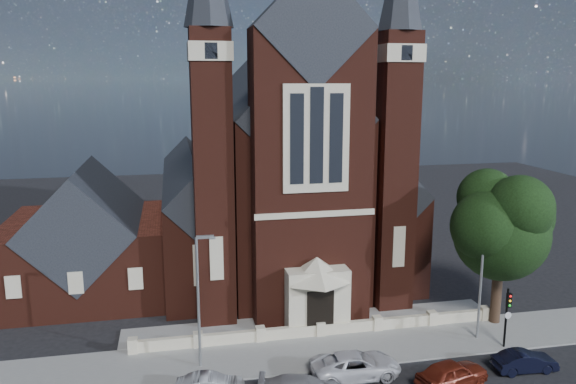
{
  "coord_description": "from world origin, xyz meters",
  "views": [
    {
      "loc": [
        -9.18,
        -26.94,
        16.79
      ],
      "look_at": [
        -1.02,
        12.0,
        8.75
      ],
      "focal_mm": 35.0,
      "sensor_mm": 36.0,
      "label": 1
    }
  ],
  "objects_px": {
    "car_white_suv": "(356,365)",
    "car_dark_red": "(452,373)",
    "church": "(274,174)",
    "street_lamp_right": "(483,272)",
    "car_navy": "(525,361)",
    "parish_hall": "(87,244)",
    "street_tree": "(505,228)",
    "street_lamp_left": "(200,294)",
    "traffic_signal": "(507,310)"
  },
  "relations": [
    {
      "from": "parish_hall",
      "to": "car_dark_red",
      "type": "distance_m",
      "value": 28.88
    },
    {
      "from": "parish_hall",
      "to": "street_tree",
      "type": "distance_m",
      "value": 31.27
    },
    {
      "from": "car_white_suv",
      "to": "car_navy",
      "type": "bearing_deg",
      "value": -98.26
    },
    {
      "from": "church",
      "to": "street_tree",
      "type": "distance_m",
      "value": 21.38
    },
    {
      "from": "parish_hall",
      "to": "street_lamp_right",
      "type": "height_order",
      "value": "parish_hall"
    },
    {
      "from": "street_tree",
      "to": "car_dark_red",
      "type": "bearing_deg",
      "value": -136.69
    },
    {
      "from": "street_tree",
      "to": "street_lamp_left",
      "type": "xyz_separation_m",
      "value": [
        -20.51,
        -1.71,
        -2.36
      ]
    },
    {
      "from": "street_tree",
      "to": "car_white_suv",
      "type": "height_order",
      "value": "street_tree"
    },
    {
      "from": "traffic_signal",
      "to": "street_tree",
      "type": "bearing_deg",
      "value": 64.05
    },
    {
      "from": "street_tree",
      "to": "car_navy",
      "type": "xyz_separation_m",
      "value": [
        -2.06,
        -6.02,
        -6.35
      ]
    },
    {
      "from": "traffic_signal",
      "to": "car_dark_red",
      "type": "distance_m",
      "value": 6.61
    },
    {
      "from": "church",
      "to": "parish_hall",
      "type": "bearing_deg",
      "value": -162.84
    },
    {
      "from": "street_lamp_right",
      "to": "car_white_suv",
      "type": "distance_m",
      "value": 10.6
    },
    {
      "from": "parish_hall",
      "to": "street_lamp_left",
      "type": "relative_size",
      "value": 1.51
    },
    {
      "from": "street_lamp_right",
      "to": "traffic_signal",
      "type": "relative_size",
      "value": 2.02
    },
    {
      "from": "church",
      "to": "parish_hall",
      "type": "height_order",
      "value": "church"
    },
    {
      "from": "car_dark_red",
      "to": "car_navy",
      "type": "distance_m",
      "value": 4.98
    },
    {
      "from": "car_dark_red",
      "to": "car_navy",
      "type": "relative_size",
      "value": 1.17
    },
    {
      "from": "street_lamp_left",
      "to": "car_white_suv",
      "type": "xyz_separation_m",
      "value": [
        8.57,
        -2.9,
        -3.88
      ]
    },
    {
      "from": "street_tree",
      "to": "traffic_signal",
      "type": "height_order",
      "value": "street_tree"
    },
    {
      "from": "parish_hall",
      "to": "car_dark_red",
      "type": "height_order",
      "value": "parish_hall"
    },
    {
      "from": "street_tree",
      "to": "church",
      "type": "bearing_deg",
      "value": 126.17
    },
    {
      "from": "parish_hall",
      "to": "traffic_signal",
      "type": "bearing_deg",
      "value": -29.98
    },
    {
      "from": "parish_hall",
      "to": "car_white_suv",
      "type": "height_order",
      "value": "parish_hall"
    },
    {
      "from": "parish_hall",
      "to": "street_lamp_left",
      "type": "bearing_deg",
      "value": -59.98
    },
    {
      "from": "parish_hall",
      "to": "traffic_signal",
      "type": "relative_size",
      "value": 3.05
    },
    {
      "from": "church",
      "to": "street_tree",
      "type": "xyz_separation_m",
      "value": [
        12.6,
        -17.23,
        -1.23
      ]
    },
    {
      "from": "parish_hall",
      "to": "street_lamp_left",
      "type": "distance_m",
      "value": 16.18
    },
    {
      "from": "parish_hall",
      "to": "car_navy",
      "type": "distance_m",
      "value": 32.42
    },
    {
      "from": "church",
      "to": "car_navy",
      "type": "relative_size",
      "value": 9.39
    },
    {
      "from": "traffic_signal",
      "to": "parish_hall",
      "type": "bearing_deg",
      "value": 150.02
    },
    {
      "from": "church",
      "to": "traffic_signal",
      "type": "bearing_deg",
      "value": -61.8
    },
    {
      "from": "street_tree",
      "to": "car_dark_red",
      "type": "distance_m",
      "value": 11.46
    },
    {
      "from": "street_tree",
      "to": "car_white_suv",
      "type": "xyz_separation_m",
      "value": [
        -11.93,
        -4.61,
        -6.24
      ]
    },
    {
      "from": "car_white_suv",
      "to": "street_lamp_left",
      "type": "bearing_deg",
      "value": 71.19
    },
    {
      "from": "traffic_signal",
      "to": "car_white_suv",
      "type": "relative_size",
      "value": 0.77
    },
    {
      "from": "street_lamp_left",
      "to": "street_lamp_right",
      "type": "height_order",
      "value": "same"
    },
    {
      "from": "street_lamp_right",
      "to": "car_navy",
      "type": "height_order",
      "value": "street_lamp_right"
    },
    {
      "from": "church",
      "to": "street_lamp_right",
      "type": "bearing_deg",
      "value": -61.96
    },
    {
      "from": "street_lamp_left",
      "to": "car_white_suv",
      "type": "bearing_deg",
      "value": -18.68
    },
    {
      "from": "church",
      "to": "traffic_signal",
      "type": "relative_size",
      "value": 8.72
    },
    {
      "from": "street_tree",
      "to": "street_lamp_left",
      "type": "relative_size",
      "value": 1.32
    },
    {
      "from": "street_lamp_right",
      "to": "car_white_suv",
      "type": "height_order",
      "value": "street_lamp_right"
    },
    {
      "from": "street_lamp_right",
      "to": "car_dark_red",
      "type": "height_order",
      "value": "street_lamp_right"
    },
    {
      "from": "parish_hall",
      "to": "street_tree",
      "type": "bearing_deg",
      "value": -23.26
    },
    {
      "from": "car_white_suv",
      "to": "car_dark_red",
      "type": "height_order",
      "value": "car_dark_red"
    },
    {
      "from": "traffic_signal",
      "to": "car_dark_red",
      "type": "height_order",
      "value": "traffic_signal"
    },
    {
      "from": "street_lamp_left",
      "to": "traffic_signal",
      "type": "distance_m",
      "value": 19.08
    },
    {
      "from": "street_lamp_left",
      "to": "car_navy",
      "type": "height_order",
      "value": "street_lamp_left"
    },
    {
      "from": "church",
      "to": "traffic_signal",
      "type": "height_order",
      "value": "church"
    }
  ]
}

